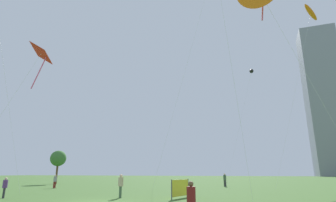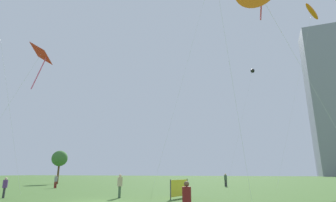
# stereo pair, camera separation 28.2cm
# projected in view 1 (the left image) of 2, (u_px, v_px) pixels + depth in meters

# --- Properties ---
(person_standing_0) EXTENTS (0.36, 0.36, 1.60)m
(person_standing_0) POSITION_uv_depth(u_px,v_px,m) (191.00, 199.00, 10.40)
(person_standing_0) COLOR maroon
(person_standing_0) RESTS_ON ground
(person_standing_2) EXTENTS (0.35, 0.35, 1.57)m
(person_standing_2) POSITION_uv_depth(u_px,v_px,m) (5.00, 186.00, 20.67)
(person_standing_2) COLOR #2D2D33
(person_standing_2) RESTS_ON ground
(person_standing_3) EXTENTS (0.40, 0.40, 1.80)m
(person_standing_3) POSITION_uv_depth(u_px,v_px,m) (121.00, 184.00, 20.94)
(person_standing_3) COLOR #3F593F
(person_standing_3) RESTS_ON ground
(person_standing_4) EXTENTS (0.40, 0.40, 1.80)m
(person_standing_4) POSITION_uv_depth(u_px,v_px,m) (225.00, 179.00, 37.66)
(person_standing_4) COLOR #2D2D33
(person_standing_4) RESTS_ON ground
(person_standing_5) EXTENTS (0.37, 0.37, 1.65)m
(person_standing_5) POSITION_uv_depth(u_px,v_px,m) (55.00, 180.00, 33.51)
(person_standing_5) COLOR maroon
(person_standing_5) RESTS_ON ground
(kite_flying_1) EXTENTS (5.18, 12.66, 20.44)m
(kite_flying_1) POSITION_uv_depth(u_px,v_px,m) (251.00, 71.00, 47.07)
(kite_flying_1) COLOR silver
(kite_flying_1) RESTS_ON ground
(kite_flying_2) EXTENTS (9.63, 7.01, 27.43)m
(kite_flying_2) POSITION_uv_depth(u_px,v_px,m) (311.00, 12.00, 41.60)
(kite_flying_2) COLOR silver
(kite_flying_2) RESTS_ON ground
(kite_flying_3) EXTENTS (10.01, 2.21, 13.77)m
(kite_flying_3) POSITION_uv_depth(u_px,v_px,m) (41.00, 56.00, 25.44)
(kite_flying_3) COLOR silver
(kite_flying_3) RESTS_ON ground
(park_tree_0) EXTENTS (2.69, 2.69, 5.66)m
(park_tree_0) POSITION_uv_depth(u_px,v_px,m) (58.00, 159.00, 46.36)
(park_tree_0) COLOR brown
(park_tree_0) RESTS_ON ground
(distant_highrise_0) EXTENTS (18.01, 17.02, 78.43)m
(distant_highrise_0) POSITION_uv_depth(u_px,v_px,m) (325.00, 99.00, 139.45)
(distant_highrise_0) COLOR gray
(distant_highrise_0) RESTS_ON ground
(event_banner) EXTENTS (0.78, 2.61, 1.43)m
(event_banner) POSITION_uv_depth(u_px,v_px,m) (180.00, 188.00, 20.70)
(event_banner) COLOR #4C4C4C
(event_banner) RESTS_ON ground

